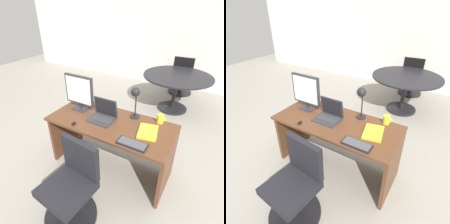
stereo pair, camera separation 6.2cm
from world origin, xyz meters
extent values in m
plane|color=gray|center=(0.00, 1.50, 0.00)|extent=(12.00, 12.00, 0.00)
cube|color=silver|center=(0.00, 3.48, 1.40)|extent=(10.00, 0.10, 2.80)
cube|color=#56331E|center=(0.00, 0.00, 0.73)|extent=(1.55, 0.71, 0.03)
cube|color=#56331E|center=(-0.76, 0.00, 0.36)|extent=(0.04, 0.62, 0.71)
cube|color=#56331E|center=(0.76, 0.00, 0.36)|extent=(0.04, 0.62, 0.71)
cube|color=#56331E|center=(0.00, 0.26, 0.39)|extent=(1.37, 0.02, 0.50)
cube|color=#2D2D33|center=(-0.52, 0.08, 0.75)|extent=(0.20, 0.16, 0.01)
cube|color=#2D2D33|center=(-0.52, 0.09, 0.79)|extent=(0.04, 0.02, 0.07)
cube|color=#2D2D33|center=(-0.52, 0.08, 1.02)|extent=(0.42, 0.04, 0.39)
cube|color=white|center=(-0.52, 0.06, 1.02)|extent=(0.38, 0.00, 0.35)
cube|color=#2D2D33|center=(-0.12, -0.02, 0.75)|extent=(0.32, 0.26, 0.01)
cube|color=#38383D|center=(-0.12, 0.00, 0.76)|extent=(0.27, 0.14, 0.00)
cube|color=#2D2D33|center=(-0.12, 0.09, 0.88)|extent=(0.32, 0.05, 0.24)
cube|color=black|center=(-0.12, 0.08, 0.88)|extent=(0.28, 0.04, 0.20)
cube|color=black|center=(0.41, -0.26, 0.75)|extent=(0.32, 0.14, 0.02)
cube|color=#47474C|center=(0.41, -0.26, 0.77)|extent=(0.29, 0.12, 0.00)
ellipsoid|color=black|center=(-0.35, -0.27, 0.76)|extent=(0.04, 0.07, 0.03)
cylinder|color=black|center=(0.21, 0.25, 0.75)|extent=(0.12, 0.12, 0.01)
cylinder|color=black|center=(0.21, 0.25, 0.91)|extent=(0.02, 0.02, 0.31)
sphere|color=black|center=(0.21, 0.22, 1.10)|extent=(0.11, 0.11, 0.11)
cube|color=yellow|center=(0.48, 0.01, 0.76)|extent=(0.27, 0.32, 0.03)
cylinder|color=yellow|center=(0.53, 0.28, 0.80)|extent=(0.08, 0.08, 0.11)
torus|color=yellow|center=(0.57, 0.28, 0.80)|extent=(0.06, 0.01, 0.06)
cylinder|color=black|center=(0.00, -0.84, 0.02)|extent=(0.56, 0.56, 0.04)
cylinder|color=black|center=(0.00, -0.84, 0.22)|extent=(0.05, 0.05, 0.36)
cube|color=black|center=(0.00, -0.84, 0.44)|extent=(0.50, 0.50, 0.08)
cube|color=black|center=(0.02, -0.63, 0.68)|extent=(0.44, 0.10, 0.41)
cylinder|color=black|center=(0.31, 2.10, 0.02)|extent=(0.61, 0.61, 0.04)
cylinder|color=black|center=(0.31, 2.10, 0.38)|extent=(0.08, 0.08, 0.69)
cylinder|color=black|center=(0.31, 2.10, 0.74)|extent=(1.35, 1.35, 0.03)
cylinder|color=black|center=(0.25, 3.05, 0.02)|extent=(0.56, 0.56, 0.04)
cylinder|color=black|center=(0.25, 3.05, 0.21)|extent=(0.05, 0.05, 0.33)
cube|color=black|center=(0.25, 3.05, 0.41)|extent=(0.49, 0.49, 0.08)
cube|color=black|center=(0.27, 2.83, 0.70)|extent=(0.44, 0.09, 0.49)
camera|label=1|loc=(0.99, -1.67, 2.01)|focal=30.31mm
camera|label=2|loc=(1.04, -1.64, 2.01)|focal=30.31mm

